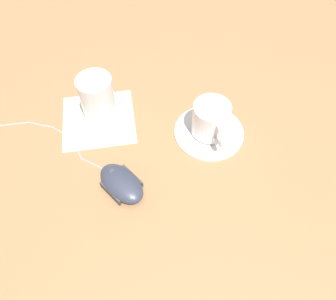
{
  "coord_description": "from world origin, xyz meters",
  "views": [
    {
      "loc": [
        0.4,
        -0.09,
        0.55
      ],
      "look_at": [
        0.06,
        0.02,
        0.03
      ],
      "focal_mm": 35.0,
      "sensor_mm": 36.0,
      "label": 1
    }
  ],
  "objects_px": {
    "saucer": "(209,131)",
    "computer_mouse": "(121,183)",
    "drinking_glass": "(98,99)",
    "coffee_cup": "(211,120)"
  },
  "relations": [
    {
      "from": "coffee_cup",
      "to": "drinking_glass",
      "type": "relative_size",
      "value": 1.0
    },
    {
      "from": "saucer",
      "to": "coffee_cup",
      "type": "relative_size",
      "value": 1.37
    },
    {
      "from": "coffee_cup",
      "to": "drinking_glass",
      "type": "height_order",
      "value": "drinking_glass"
    },
    {
      "from": "coffee_cup",
      "to": "drinking_glass",
      "type": "distance_m",
      "value": 0.23
    },
    {
      "from": "saucer",
      "to": "drinking_glass",
      "type": "relative_size",
      "value": 1.37
    },
    {
      "from": "coffee_cup",
      "to": "computer_mouse",
      "type": "distance_m",
      "value": 0.22
    },
    {
      "from": "computer_mouse",
      "to": "saucer",
      "type": "bearing_deg",
      "value": 109.83
    },
    {
      "from": "saucer",
      "to": "drinking_glass",
      "type": "bearing_deg",
      "value": -117.97
    },
    {
      "from": "saucer",
      "to": "computer_mouse",
      "type": "bearing_deg",
      "value": -70.17
    },
    {
      "from": "coffee_cup",
      "to": "computer_mouse",
      "type": "xyz_separation_m",
      "value": [
        0.07,
        -0.2,
        -0.03
      ]
    }
  ]
}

